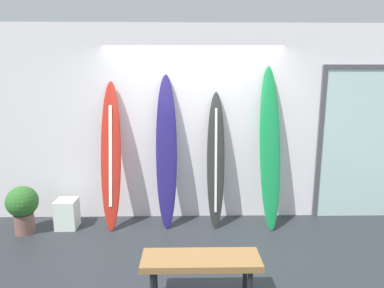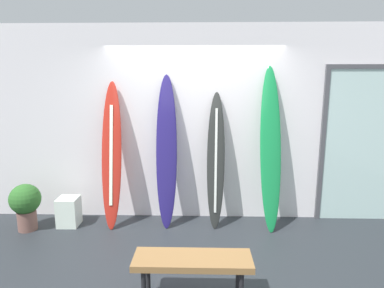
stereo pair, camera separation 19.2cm
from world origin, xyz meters
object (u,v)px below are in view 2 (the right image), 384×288
at_px(surfboard_crimson, 112,156).
at_px(glass_door, 362,142).
at_px(surfboard_charcoal, 216,161).
at_px(potted_plant, 26,203).
at_px(bench, 193,263).
at_px(surfboard_navy, 167,151).
at_px(surfboard_emerald, 271,150).
at_px(display_block_left, 69,212).

relative_size(surfboard_crimson, glass_door, 0.90).
height_order(surfboard_charcoal, potted_plant, surfboard_charcoal).
bearing_deg(bench, potted_plant, 147.88).
bearing_deg(surfboard_navy, surfboard_charcoal, -0.31).
relative_size(surfboard_crimson, surfboard_navy, 0.96).
bearing_deg(bench, surfboard_crimson, 124.69).
bearing_deg(glass_door, surfboard_navy, -175.30).
relative_size(surfboard_crimson, surfboard_emerald, 0.91).
height_order(surfboard_navy, potted_plant, surfboard_navy).
relative_size(surfboard_crimson, surfboard_charcoal, 1.08).
distance_m(surfboard_crimson, surfboard_charcoal, 1.45).
xyz_separation_m(surfboard_charcoal, glass_door, (2.09, 0.23, 0.23)).
relative_size(surfboard_navy, glass_door, 0.94).
bearing_deg(display_block_left, surfboard_navy, 4.80).
bearing_deg(surfboard_emerald, bench, -121.36).
xyz_separation_m(glass_door, potted_plant, (-4.68, -0.50, -0.77)).
height_order(surfboard_charcoal, surfboard_emerald, surfboard_emerald).
distance_m(surfboard_emerald, glass_door, 1.39).
height_order(glass_door, bench, glass_door).
bearing_deg(surfboard_charcoal, bench, -99.22).
bearing_deg(surfboard_emerald, surfboard_navy, 177.78).
bearing_deg(surfboard_crimson, surfboard_navy, 3.13).
distance_m(surfboard_crimson, bench, 2.13).
height_order(surfboard_crimson, glass_door, glass_door).
bearing_deg(surfboard_crimson, bench, -55.31).
bearing_deg(display_block_left, glass_door, 4.73).
bearing_deg(glass_door, display_block_left, -175.27).
bearing_deg(display_block_left, surfboard_crimson, 6.81).
xyz_separation_m(surfboard_crimson, surfboard_emerald, (2.18, -0.01, 0.10)).
relative_size(surfboard_emerald, bench, 2.08).
height_order(surfboard_charcoal, display_block_left, surfboard_charcoal).
xyz_separation_m(surfboard_emerald, display_block_left, (-2.81, -0.06, -0.90)).
relative_size(surfboard_charcoal, surfboard_emerald, 0.84).
xyz_separation_m(surfboard_emerald, glass_door, (1.35, 0.28, 0.05)).
xyz_separation_m(surfboard_navy, bench, (0.41, -1.72, -0.65)).
height_order(potted_plant, bench, potted_plant).
relative_size(surfboard_navy, potted_plant, 3.25).
distance_m(surfboard_emerald, potted_plant, 3.41).
bearing_deg(display_block_left, bench, -41.87).
distance_m(surfboard_navy, surfboard_emerald, 1.42).
distance_m(surfboard_crimson, display_block_left, 1.02).
bearing_deg(bench, surfboard_navy, 103.23).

